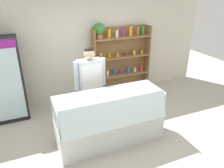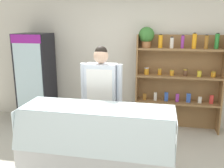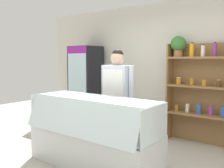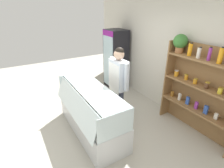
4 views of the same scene
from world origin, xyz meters
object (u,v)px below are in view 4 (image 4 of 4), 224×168
object	(u,v)px
drinks_fridge	(116,60)
shelving_unit	(199,82)
shop_clerk	(118,79)
deli_display_case	(91,118)

from	to	relation	value
drinks_fridge	shelving_unit	distance (m)	2.76
drinks_fridge	shop_clerk	xyz separation A→B (m)	(1.60, -0.92, 0.10)
drinks_fridge	deli_display_case	bearing A→B (deg)	-44.35
deli_display_case	shop_clerk	size ratio (longest dim) A/B	1.16
drinks_fridge	shelving_unit	size ratio (longest dim) A/B	0.93
deli_display_case	shop_clerk	xyz separation A→B (m)	(-0.11, 0.75, 0.72)
drinks_fridge	shelving_unit	bearing A→B (deg)	4.62
shop_clerk	deli_display_case	bearing A→B (deg)	-81.56
shelving_unit	shop_clerk	size ratio (longest dim) A/B	1.15
deli_display_case	drinks_fridge	bearing A→B (deg)	135.65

